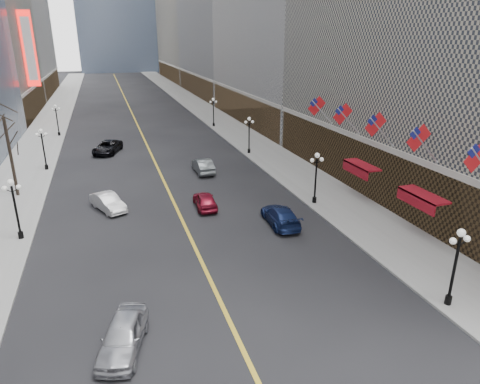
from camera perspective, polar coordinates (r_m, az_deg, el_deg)
sidewalk_east at (r=75.35m, az=-2.64°, el=9.40°), size 6.00×230.00×0.15m
sidewalk_west at (r=73.43m, az=-24.42°, el=7.36°), size 6.00×230.00×0.15m
lane_line at (r=82.89m, az=-14.02°, el=9.76°), size 0.25×200.00×0.02m
streetlamp_east_0 at (r=25.49m, az=26.87°, el=-8.03°), size 1.26×0.44×4.52m
streetlamp_east_1 at (r=37.46m, az=10.11°, el=2.55°), size 1.26×0.44×4.52m
streetlamp_east_2 at (r=53.51m, az=1.22°, el=8.11°), size 1.26×0.44×4.52m
streetlamp_east_3 at (r=70.51m, az=-3.57°, el=10.98°), size 1.26×0.44×4.52m
streetlamp_west_1 at (r=34.10m, az=-27.85°, el=-1.31°), size 1.26×0.44×4.52m
streetlamp_west_2 at (r=51.21m, az=-24.79°, el=5.72°), size 1.26×0.44×4.52m
streetlamp_west_3 at (r=68.78m, az=-23.25°, el=9.19°), size 1.26×0.44×4.52m
flag_1 at (r=28.38m, az=29.28°, el=3.85°), size 2.87×0.12×2.87m
flag_2 at (r=31.87m, az=22.92°, el=6.37°), size 2.87×0.12×2.87m
flag_3 at (r=35.72m, az=17.83°, el=8.32°), size 2.87×0.12×2.87m
flag_4 at (r=39.83m, az=13.73°, el=9.83°), size 2.87×0.12×2.87m
flag_5 at (r=44.13m, az=10.38°, el=11.02°), size 2.87×0.12×2.87m
awning_b at (r=33.50m, az=23.00°, el=-0.57°), size 1.40×4.00×0.93m
awning_c at (r=39.54m, az=15.69°, el=3.31°), size 1.40×4.00×0.93m
theatre_marquee at (r=82.29m, az=-26.31°, el=16.72°), size 2.00×0.55×12.00m
tree_west_far at (r=43.09m, az=-28.76°, el=7.27°), size 3.60×3.60×7.92m
car_nb_near at (r=21.84m, az=-15.32°, el=-17.96°), size 3.04×4.84×1.54m
car_nb_mid at (r=37.99m, az=-17.17°, el=-1.31°), size 3.09×4.54×1.42m
car_nb_far at (r=56.93m, az=-17.27°, el=5.74°), size 4.31×6.13×1.55m
car_sb_near at (r=33.71m, az=5.42°, el=-3.15°), size 2.34×5.17×1.47m
car_sb_mid at (r=36.89m, az=-4.70°, el=-1.09°), size 1.82×4.18×1.40m
car_sb_far at (r=46.59m, az=-4.96°, el=3.52°), size 1.69×4.71×1.55m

